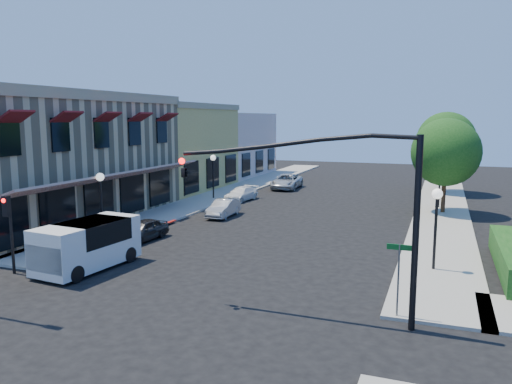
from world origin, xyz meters
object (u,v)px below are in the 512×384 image
(parked_car_c, at_px, (241,194))
(parked_car_b, at_px, (223,208))
(white_van, at_px, (86,242))
(parked_car_d, at_px, (287,182))
(signal_mast_arm, at_px, (345,195))
(lamppost_right_near, at_px, (437,208))
(lamppost_right_far, at_px, (440,171))
(street_tree_a, at_px, (446,152))
(street_tree_b, at_px, (446,141))
(lamppost_left_near, at_px, (101,188))
(lamppost_left_far, at_px, (213,165))
(secondary_signal, at_px, (9,220))
(street_name_sign, at_px, (399,269))
(parked_car_a, at_px, (143,230))

(parked_car_c, bearing_deg, parked_car_b, -70.34)
(white_van, distance_m, parked_car_d, 26.85)
(signal_mast_arm, bearing_deg, white_van, 172.07)
(white_van, relative_size, parked_car_b, 1.40)
(lamppost_right_near, distance_m, lamppost_right_far, 16.00)
(street_tree_a, bearing_deg, white_van, -127.09)
(parked_car_b, bearing_deg, street_tree_b, 48.58)
(lamppost_right_far, bearing_deg, lamppost_right_near, -90.00)
(lamppost_left_near, bearing_deg, lamppost_right_far, 43.26)
(signal_mast_arm, bearing_deg, parked_car_c, 120.17)
(signal_mast_arm, relative_size, parked_car_c, 2.19)
(parked_car_d, bearing_deg, lamppost_right_near, -61.79)
(lamppost_left_far, bearing_deg, signal_mast_arm, -55.00)
(secondary_signal, bearing_deg, lamppost_right_far, 53.86)
(signal_mast_arm, bearing_deg, lamppost_left_near, 155.63)
(parked_car_b, xyz_separation_m, parked_car_d, (0.00, 14.16, 0.10))
(street_name_sign, height_order, parked_car_a, street_name_sign)
(lamppost_right_far, bearing_deg, parked_car_b, -148.22)
(signal_mast_arm, height_order, lamppost_right_near, signal_mast_arm)
(street_tree_b, relative_size, white_van, 1.45)
(street_tree_b, relative_size, parked_car_c, 1.92)
(street_tree_b, xyz_separation_m, lamppost_right_far, (-0.30, -8.00, -1.81))
(street_tree_b, bearing_deg, parked_car_c, -146.88)
(secondary_signal, relative_size, lamppost_left_far, 0.93)
(lamppost_left_far, bearing_deg, secondary_signal, -88.61)
(street_name_sign, height_order, lamppost_right_far, lamppost_right_far)
(parked_car_a, bearing_deg, parked_car_b, 84.95)
(parked_car_b, bearing_deg, lamppost_left_near, -116.97)
(lamppost_left_far, height_order, lamppost_right_near, same)
(lamppost_right_far, height_order, parked_car_d, lamppost_right_far)
(signal_mast_arm, xyz_separation_m, parked_car_b, (-10.66, 14.26, -3.52))
(parked_car_d, bearing_deg, signal_mast_arm, -72.49)
(street_tree_b, xyz_separation_m, parked_car_c, (-14.99, -9.78, -4.01))
(street_tree_a, height_order, white_van, street_tree_a)
(street_name_sign, xyz_separation_m, lamppost_right_near, (1.00, 5.80, 1.04))
(street_name_sign, relative_size, lamppost_right_far, 0.70)
(secondary_signal, relative_size, lamppost_left_near, 0.93)
(white_van, bearing_deg, street_name_sign, -3.86)
(lamppost_right_near, height_order, parked_car_a, lamppost_right_near)
(street_tree_b, xyz_separation_m, white_van, (-14.30, -28.92, -3.35))
(street_name_sign, bearing_deg, signal_mast_arm, -156.80)
(signal_mast_arm, distance_m, white_van, 11.83)
(lamppost_left_far, bearing_deg, lamppost_left_near, -90.00)
(signal_mast_arm, bearing_deg, parked_car_d, 110.55)
(parked_car_c, bearing_deg, street_tree_b, 40.62)
(street_name_sign, relative_size, parked_car_a, 0.75)
(white_van, bearing_deg, lamppost_right_near, 19.36)
(lamppost_left_far, relative_size, parked_car_b, 1.03)
(lamppost_right_far, bearing_deg, secondary_signal, -126.14)
(signal_mast_arm, xyz_separation_m, lamppost_right_near, (2.64, 6.50, -1.35))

